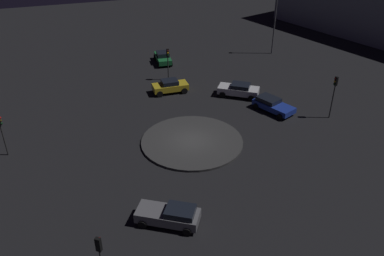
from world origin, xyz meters
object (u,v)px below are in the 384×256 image
at_px(car_blue, 272,105).
at_px(car_white, 239,90).
at_px(traffic_light_southeast, 100,253).
at_px(car_yellow, 170,86).
at_px(traffic_light_south, 1,127).
at_px(car_green, 163,57).
at_px(traffic_light_west, 168,58).
at_px(streetlamp_northwest, 276,14).
at_px(car_grey, 170,215).
at_px(traffic_light_north, 334,89).

xyz_separation_m(car_blue, car_white, (-4.29, -1.89, 0.10)).
bearing_deg(traffic_light_southeast, car_white, -4.23).
height_order(car_yellow, traffic_light_southeast, traffic_light_southeast).
bearing_deg(traffic_light_south, car_blue, 11.39).
xyz_separation_m(car_white, traffic_light_south, (4.31, -23.81, 1.95)).
height_order(car_white, car_yellow, car_white).
height_order(car_white, traffic_light_south, traffic_light_south).
bearing_deg(traffic_light_south, car_green, 53.96).
xyz_separation_m(car_yellow, traffic_light_west, (-3.52, 0.78, 2.00)).
distance_m(car_white, streetlamp_northwest, 16.00).
bearing_deg(car_yellow, car_blue, -39.76).
bearing_deg(car_blue, car_green, 179.98).
bearing_deg(traffic_light_south, traffic_light_west, 43.89).
distance_m(car_grey, traffic_light_southeast, 6.55).
distance_m(car_blue, traffic_light_west, 13.99).
bearing_deg(streetlamp_northwest, traffic_light_south, -65.39).
relative_size(car_yellow, traffic_light_southeast, 1.04).
distance_m(car_blue, traffic_light_southeast, 25.62).
bearing_deg(traffic_light_west, streetlamp_northwest, 112.09).
bearing_deg(car_grey, traffic_light_north, -122.68).
bearing_deg(traffic_light_south, traffic_light_north, 5.36).
relative_size(car_grey, traffic_light_south, 1.19).
xyz_separation_m(traffic_light_west, streetlamp_northwest, (-4.37, 16.47, 2.77)).
bearing_deg(car_grey, traffic_light_southeast, 68.62).
height_order(traffic_light_west, traffic_light_south, traffic_light_west).
bearing_deg(car_yellow, car_grey, -104.67).
relative_size(car_blue, car_white, 1.01).
distance_m(car_blue, car_yellow, 11.74).
bearing_deg(traffic_light_west, car_green, 178.80).
relative_size(car_blue, car_yellow, 1.18).
xyz_separation_m(car_green, traffic_light_north, (20.19, 11.97, 2.40)).
height_order(traffic_light_north, traffic_light_west, traffic_light_north).
height_order(car_white, traffic_light_southeast, traffic_light_southeast).
relative_size(car_yellow, traffic_light_west, 1.02).
relative_size(car_grey, traffic_light_west, 1.17).
bearing_deg(traffic_light_southeast, car_blue, -13.77).
distance_m(car_grey, car_yellow, 21.10).
height_order(car_white, traffic_light_north, traffic_light_north).
bearing_deg(car_blue, streetlamp_northwest, 128.66).
distance_m(car_yellow, traffic_light_north, 17.60).
distance_m(car_grey, car_white, 21.16).
xyz_separation_m(car_white, streetlamp_northwest, (-11.30, 10.28, 4.76)).
height_order(car_blue, traffic_light_southeast, traffic_light_southeast).
xyz_separation_m(car_white, car_green, (-12.69, -5.34, -0.04)).
distance_m(traffic_light_west, traffic_light_southeast, 29.89).
distance_m(traffic_light_southeast, traffic_light_south, 17.42).
height_order(car_green, traffic_light_north, traffic_light_north).
distance_m(traffic_light_west, traffic_light_south, 20.91).
distance_m(traffic_light_west, streetlamp_northwest, 17.26).
bearing_deg(car_grey, car_blue, -107.81).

